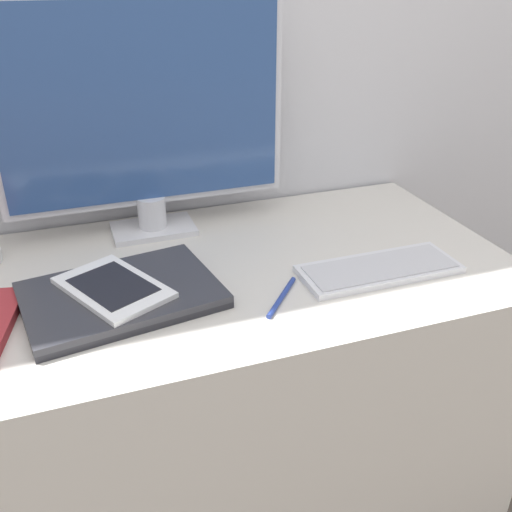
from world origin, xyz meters
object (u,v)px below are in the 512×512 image
(keyboard, at_px, (379,269))
(ereader, at_px, (113,287))
(laptop, at_px, (121,295))
(pen, at_px, (282,297))
(monitor, at_px, (143,115))

(keyboard, distance_m, ereader, 0.48)
(laptop, xyz_separation_m, ereader, (-0.01, 0.00, 0.02))
(keyboard, bearing_deg, ereader, 172.81)
(laptop, relative_size, ereader, 1.51)
(laptop, xyz_separation_m, pen, (0.26, -0.09, -0.01))
(monitor, bearing_deg, pen, -65.95)
(monitor, relative_size, laptop, 1.65)
(pen, bearing_deg, monitor, 114.05)
(keyboard, distance_m, pen, 0.21)
(monitor, distance_m, laptop, 0.37)
(keyboard, height_order, laptop, laptop)
(monitor, relative_size, ereader, 2.50)
(pen, bearing_deg, keyboard, 7.77)
(keyboard, relative_size, pen, 2.85)
(ereader, height_order, pen, ereader)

